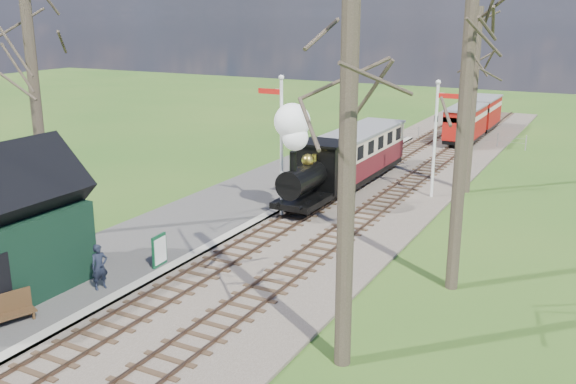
% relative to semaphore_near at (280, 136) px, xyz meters
% --- Properties ---
extents(distant_hills, '(114.40, 48.00, 22.02)m').
position_rel_semaphore_near_xyz_m(distant_hills, '(2.17, 48.38, -19.83)').
color(distant_hills, '#385B23').
rests_on(distant_hills, ground).
extents(ballast_bed, '(8.00, 60.00, 0.10)m').
position_rel_semaphore_near_xyz_m(ballast_bed, '(2.07, 6.00, -3.57)').
color(ballast_bed, brown).
rests_on(ballast_bed, ground).
extents(track_near, '(1.60, 60.00, 0.15)m').
position_rel_semaphore_near_xyz_m(track_near, '(0.77, 6.00, -3.52)').
color(track_near, brown).
rests_on(track_near, ground).
extents(track_far, '(1.60, 60.00, 0.15)m').
position_rel_semaphore_near_xyz_m(track_far, '(3.37, 6.00, -3.52)').
color(track_far, brown).
rests_on(track_far, ground).
extents(platform, '(5.00, 44.00, 0.20)m').
position_rel_semaphore_near_xyz_m(platform, '(-2.73, -2.00, -3.52)').
color(platform, '#474442').
rests_on(platform, ground).
extents(coping_strip, '(0.40, 44.00, 0.21)m').
position_rel_semaphore_near_xyz_m(coping_strip, '(-0.43, -2.00, -3.52)').
color(coping_strip, '#B2AD9E').
rests_on(coping_strip, ground).
extents(semaphore_near, '(1.22, 0.24, 6.22)m').
position_rel_semaphore_near_xyz_m(semaphore_near, '(0.00, 0.00, 0.00)').
color(semaphore_near, silver).
rests_on(semaphore_near, ground).
extents(semaphore_far, '(1.22, 0.24, 5.72)m').
position_rel_semaphore_near_xyz_m(semaphore_far, '(5.14, 6.00, -0.27)').
color(semaphore_far, silver).
rests_on(semaphore_far, ground).
extents(bare_trees, '(15.51, 22.39, 12.00)m').
position_rel_semaphore_near_xyz_m(bare_trees, '(2.10, -5.90, 1.59)').
color(bare_trees, '#382D23').
rests_on(bare_trees, ground).
extents(fence_line, '(12.60, 0.08, 1.00)m').
position_rel_semaphore_near_xyz_m(fence_line, '(1.07, 20.00, -3.07)').
color(fence_line, slate).
rests_on(fence_line, ground).
extents(locomotive, '(1.96, 4.57, 4.90)m').
position_rel_semaphore_near_xyz_m(locomotive, '(0.76, 1.40, -1.38)').
color(locomotive, black).
rests_on(locomotive, ground).
extents(coach, '(2.28, 7.83, 2.40)m').
position_rel_semaphore_near_xyz_m(coach, '(0.77, 7.46, -1.99)').
color(coach, black).
rests_on(coach, ground).
extents(red_carriage_a, '(1.99, 4.93, 2.09)m').
position_rel_semaphore_near_xyz_m(red_carriage_a, '(3.37, 20.00, -2.17)').
color(red_carriage_a, black).
rests_on(red_carriage_a, ground).
extents(red_carriage_b, '(1.99, 4.93, 2.09)m').
position_rel_semaphore_near_xyz_m(red_carriage_b, '(3.37, 25.50, -2.17)').
color(red_carriage_b, black).
rests_on(red_carriage_b, ground).
extents(sign_board, '(0.15, 0.77, 1.12)m').
position_rel_semaphore_near_xyz_m(sign_board, '(-0.78, -7.33, -2.86)').
color(sign_board, '#0E4326').
rests_on(sign_board, platform).
extents(bench, '(0.94, 1.59, 0.88)m').
position_rel_semaphore_near_xyz_m(bench, '(-1.86, -12.80, -3.01)').
color(bench, '#442D18').
rests_on(bench, platform).
extents(person, '(0.54, 0.64, 1.49)m').
position_rel_semaphore_near_xyz_m(person, '(-1.20, -9.76, -2.68)').
color(person, black).
rests_on(person, platform).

